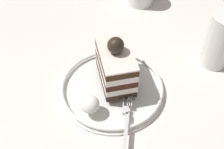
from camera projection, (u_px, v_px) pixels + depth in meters
The scene contains 6 objects.
ground_plane at pixel (120, 84), 0.55m from camera, with size 2.40×2.40×0.00m, color silver.
dessert_plate at pixel (112, 88), 0.53m from camera, with size 0.20×0.20×0.01m.
cake_slice at pixel (116, 65), 0.50m from camera, with size 0.11×0.07×0.10m.
whipped_cream_dollop at pixel (90, 104), 0.48m from camera, with size 0.03×0.03×0.03m, color white.
fork at pixel (127, 122), 0.47m from camera, with size 0.13×0.04×0.00m.
drink_glass_near at pixel (219, 44), 0.55m from camera, with size 0.06×0.06×0.11m.
Camera 1 is at (-0.35, 0.05, 0.42)m, focal length 45.31 mm.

